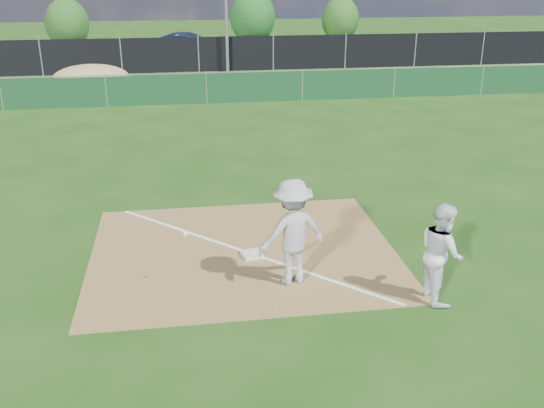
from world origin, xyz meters
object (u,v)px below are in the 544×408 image
Objects in this scene: car_left at (96,50)px; car_right at (258,46)px; tree_right at (340,19)px; play_at_first at (292,232)px; tree_left at (67,24)px; runner at (441,252)px; car_mid at (188,46)px; tree_mid at (253,17)px; first_base at (252,254)px.

car_left is 9.59m from car_right.
tree_right is at bearing -72.17° from car_left.
tree_left is (-8.86, 33.11, 0.72)m from play_at_first.
runner is 0.39× the size of car_right.
car_right is at bearing -70.44° from car_mid.
tree_mid is (9.95, 6.34, 1.20)m from car_left.
first_base is 33.09m from tree_left.
car_mid is 1.44× the size of tree_right.
play_at_first is 36.00m from tree_right.
play_at_first reaches higher than first_base.
runner is 34.82m from tree_mid.
tree_left is (-8.27, 32.00, 1.65)m from first_base.
tree_left reaches higher than car_mid.
first_base is 1.56m from play_at_first.
car_mid is at bearing 83.55° from car_right.
tree_mid reaches higher than tree_right.
car_left is 0.90× the size of car_mid.
play_at_first is 0.58× the size of car_right.
play_at_first is at bearing 165.04° from car_right.
tree_right is at bearing 74.07° from play_at_first.
runner is 0.42× the size of car_left.
car_left is 1.11× the size of tree_mid.
tree_left is at bearing 18.28° from runner.
car_right is (3.06, 28.09, -0.33)m from play_at_first.
car_left is (-8.88, 28.45, -0.15)m from runner.
tree_right is (18.74, 1.50, -0.07)m from tree_left.
play_at_first is 0.57× the size of car_mid.
tree_right is at bearing 6.58° from tree_mid.
car_left reaches higher than car_right.
tree_mid is at bearing -63.04° from car_left.
car_left is at bearing 103.31° from play_at_first.
tree_left reaches higher than tree_right.
play_at_first is 0.82× the size of tree_right.
car_left is at bearing -67.16° from tree_left.
tree_right reaches higher than car_right.
runner is at bearing -71.74° from tree_left.
tree_right is at bearing 4.58° from tree_left.
tree_mid is 1.17× the size of tree_right.
play_at_first reaches higher than car_right.
car_right is at bearing -92.17° from car_left.
tree_mid is (1.07, 34.79, 1.05)m from runner.
car_left is 1.30× the size of tree_right.
car_mid is (5.33, 0.39, 0.05)m from car_left.
tree_right reaches higher than car_mid.
tree_mid is (3.44, 33.87, 0.93)m from play_at_first.
play_at_first is 34.28m from tree_left.
car_mid is at bearing 91.26° from first_base.
car_left is at bearing -147.52° from tree_mid.
tree_left is at bearing -175.42° from tree_right.
runner reaches higher than car_left.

